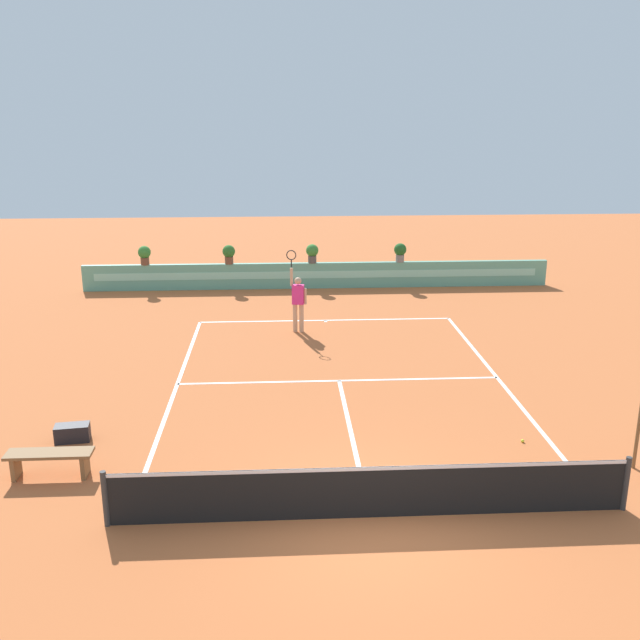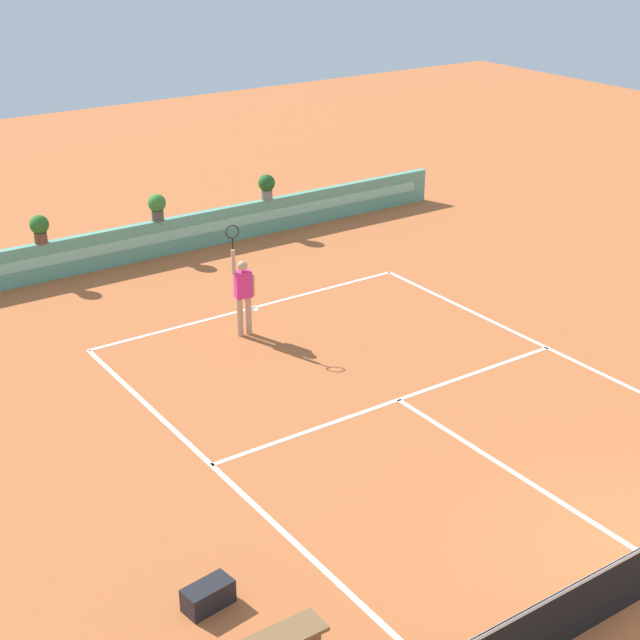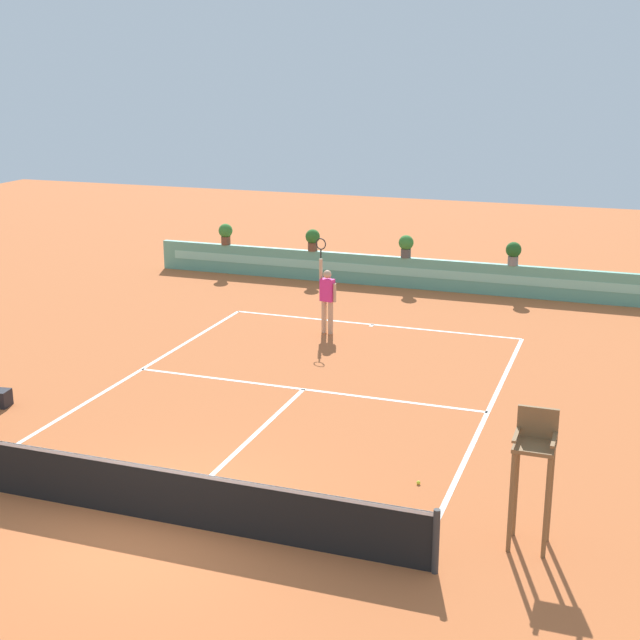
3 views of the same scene
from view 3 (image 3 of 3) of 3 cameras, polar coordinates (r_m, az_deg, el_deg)
ground_plane at (r=19.75m, az=-1.47°, el=-4.81°), size 60.00×60.00×0.00m
court_lines at (r=20.38m, az=-0.74°, el=-4.12°), size 8.32×11.94×0.01m
net at (r=14.58m, az=-10.11°, el=-10.75°), size 8.92×0.10×1.00m
back_wall_barrier at (r=29.14m, az=5.87°, el=2.99°), size 18.00×0.21×1.00m
umpire_chair at (r=13.76m, az=13.42°, el=-8.80°), size 0.60×0.60×2.14m
tennis_player at (r=23.95m, az=0.46°, el=1.57°), size 0.61×0.28×2.58m
tennis_ball_near_baseline at (r=15.85m, az=6.27°, el=-10.23°), size 0.07×0.07×0.07m
potted_plant_far_left at (r=31.14m, az=-6.02°, el=5.54°), size 0.48×0.48×0.72m
potted_plant_centre at (r=29.01m, az=5.49°, el=4.78°), size 0.48×0.48×0.72m
potted_plant_right at (r=28.39m, az=12.19°, el=4.25°), size 0.48×0.48×0.72m
potted_plant_left at (r=29.92m, az=-0.47°, el=5.20°), size 0.48×0.48×0.72m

